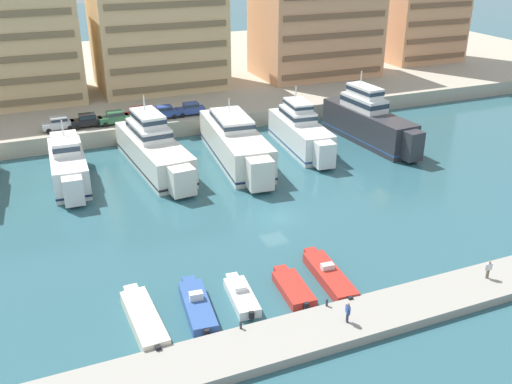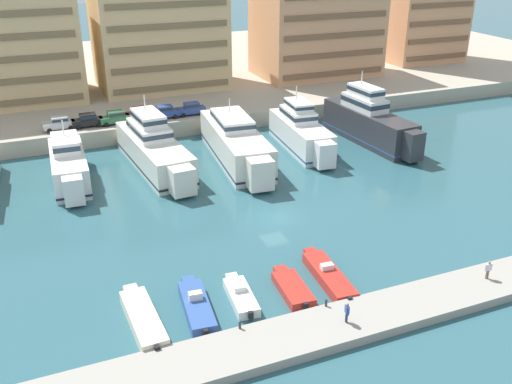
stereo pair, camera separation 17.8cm
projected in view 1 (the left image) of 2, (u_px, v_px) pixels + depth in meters
ground_plane at (274, 218)px, 57.69m from camera, size 400.00×400.00×0.00m
quay_promenade at (141, 75)px, 109.72m from camera, size 180.00×70.00×2.28m
pier_dock at (374, 315)px, 42.44m from camera, size 120.00×4.41×0.74m
yacht_white_left at (68, 165)px, 65.05m from camera, size 4.25×15.23×6.84m
yacht_ivory_mid_left at (154, 149)px, 69.05m from camera, size 6.14×20.69×8.36m
yacht_ivory_center_left at (236, 143)px, 71.25m from camera, size 6.68×21.77×7.21m
yacht_white_center at (301, 132)px, 75.08m from camera, size 5.31×16.89×7.97m
yacht_charcoal_center_right at (369, 122)px, 77.34m from camera, size 5.26×19.10×9.27m
motorboat_cream_far_left at (144, 319)px, 41.75m from camera, size 2.20×8.25×1.10m
motorboat_blue_left at (197, 306)px, 43.25m from camera, size 2.50×7.40×1.56m
motorboat_white_mid_left at (241, 296)px, 44.67m from camera, size 2.17×5.95×1.19m
motorboat_red_center_left at (293, 288)px, 45.69m from camera, size 2.37×6.02×0.82m
motorboat_red_center at (329, 275)px, 47.22m from camera, size 2.43×8.21×1.34m
car_silver_far_left at (58, 123)px, 75.43m from camera, size 4.20×2.12×1.80m
car_black_left at (87, 120)px, 76.67m from camera, size 4.15×2.02×1.80m
car_green_mid_left at (114, 117)px, 77.76m from camera, size 4.17×2.07×1.80m
car_red_center_left at (139, 113)px, 79.63m from camera, size 4.19×2.10×1.80m
car_blue_center at (164, 112)px, 80.15m from camera, size 4.14×1.99×1.80m
car_blue_center_right at (191, 108)px, 81.62m from camera, size 4.13×1.98×1.80m
apartment_block_left at (2, 38)px, 85.55m from camera, size 21.56×16.22×20.83m
apartment_block_mid_left at (156, 18)px, 92.67m from camera, size 20.68×15.10×24.24m
apartment_block_center_left at (316, 28)px, 101.97m from camera, size 21.42×14.06×18.39m
pedestrian_near_edge at (489, 268)px, 45.95m from camera, size 0.61×0.30×1.61m
pedestrian_mid_deck at (348, 311)px, 40.73m from camera, size 0.30×0.62×1.64m
bollard_west at (241, 325)px, 40.33m from camera, size 0.20×0.20×0.61m
bollard_west_mid at (327, 302)px, 42.76m from camera, size 0.20×0.20×0.61m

